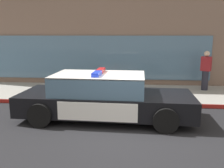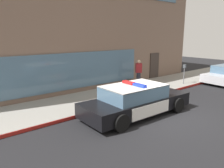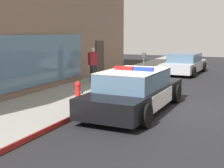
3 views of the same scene
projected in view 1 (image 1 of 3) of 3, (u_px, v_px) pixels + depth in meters
ground at (136, 129)px, 6.60m from camera, size 48.00×48.00×0.00m
sidewalk at (136, 94)px, 10.29m from camera, size 48.00×3.26×0.15m
curb_red_paint at (136, 104)px, 8.68m from camera, size 28.80×0.04×0.14m
storefront_building at (137, 5)px, 16.05m from camera, size 19.22×10.35×9.05m
police_cruiser at (104, 97)px, 7.35m from camera, size 5.24×2.22×1.49m
fire_hydrant at (107, 88)px, 9.47m from camera, size 0.34×0.39×0.73m
pedestrian_on_sidewalk at (206, 71)px, 10.49m from camera, size 0.48×0.44×1.71m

